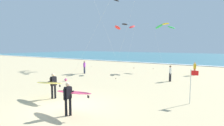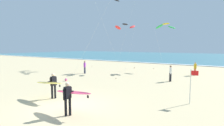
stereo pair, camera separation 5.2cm
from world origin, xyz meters
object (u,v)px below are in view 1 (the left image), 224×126
at_px(bystander_purple_top, 84,67).
at_px(beach_ball, 66,80).
at_px(bystander_white_top, 170,73).
at_px(lifeguard_flag, 191,83).
at_px(surfer_lead, 71,94).
at_px(kite_arc_charcoal_low, 125,26).
at_px(bystander_yellow_top, 195,69).
at_px(surfer_trailing, 51,83).
at_px(kite_arc_golden_mid, 165,26).

xyz_separation_m(bystander_purple_top, beach_ball, (1.82, -4.83, -0.67)).
bearing_deg(beach_ball, bystander_white_top, 32.19).
xyz_separation_m(lifeguard_flag, beach_ball, (-11.80, 0.93, -1.13)).
xyz_separation_m(surfer_lead, lifeguard_flag, (4.81, 5.18, 0.22)).
distance_m(kite_arc_charcoal_low, bystander_yellow_top, 10.37).
height_order(surfer_lead, surfer_trailing, same).
xyz_separation_m(surfer_lead, bystander_purple_top, (-8.81, 10.94, -0.24)).
relative_size(kite_arc_charcoal_low, bystander_white_top, 4.12).
height_order(kite_arc_charcoal_low, bystander_white_top, kite_arc_charcoal_low).
bearing_deg(bystander_purple_top, surfer_lead, -51.15).
bearing_deg(kite_arc_golden_mid, surfer_lead, -86.62).
distance_m(surfer_trailing, lifeguard_flag, 8.81).
xyz_separation_m(kite_arc_golden_mid, beach_ball, (-5.86, -13.08, -6.14)).
bearing_deg(kite_arc_golden_mid, kite_arc_charcoal_low, -140.62).
xyz_separation_m(bystander_white_top, lifeguard_flag, (3.02, -6.46, 0.45)).
height_order(kite_arc_charcoal_low, beach_ball, kite_arc_charcoal_low).
relative_size(surfer_trailing, bystander_purple_top, 1.56).
height_order(lifeguard_flag, beach_ball, lifeguard_flag).
bearing_deg(kite_arc_golden_mid, bystander_yellow_top, -26.80).
relative_size(kite_arc_golden_mid, kite_arc_charcoal_low, 1.02).
bearing_deg(bystander_purple_top, kite_arc_charcoal_low, 54.86).
height_order(surfer_lead, beach_ball, surfer_lead).
distance_m(bystander_yellow_top, bystander_purple_top, 13.45).
xyz_separation_m(bystander_white_top, bystander_purple_top, (-10.60, -0.70, 0.00)).
bearing_deg(beach_ball, surfer_lead, -41.14).
distance_m(bystander_white_top, bystander_purple_top, 10.62).
bearing_deg(bystander_purple_top, lifeguard_flag, -22.93).
bearing_deg(lifeguard_flag, kite_arc_golden_mid, 112.96).
height_order(surfer_trailing, bystander_yellow_top, surfer_trailing).
bearing_deg(lifeguard_flag, beach_ball, 175.50).
distance_m(surfer_lead, bystander_purple_top, 14.05).
bearing_deg(bystander_purple_top, kite_arc_golden_mid, 47.06).
bearing_deg(bystander_white_top, kite_arc_charcoal_low, 151.94).
bearing_deg(kite_arc_golden_mid, lifeguard_flag, -67.04).
relative_size(bystander_purple_top, beach_ball, 5.68).
height_order(surfer_trailing, kite_arc_golden_mid, kite_arc_golden_mid).
bearing_deg(beach_ball, bystander_yellow_top, 46.92).
xyz_separation_m(kite_arc_golden_mid, bystander_white_top, (2.92, -7.56, -5.46)).
relative_size(kite_arc_golden_mid, bystander_yellow_top, 4.20).
bearing_deg(bystander_yellow_top, bystander_purple_top, -153.19).
distance_m(kite_arc_charcoal_low, beach_ball, 11.30).
height_order(kite_arc_charcoal_low, bystander_purple_top, kite_arc_charcoal_low).
height_order(bystander_yellow_top, bystander_purple_top, same).
relative_size(kite_arc_golden_mid, lifeguard_flag, 3.18).
height_order(surfer_lead, lifeguard_flag, lifeguard_flag).
bearing_deg(kite_arc_charcoal_low, lifeguard_flag, -45.02).
distance_m(surfer_trailing, kite_arc_golden_mid, 18.80).
bearing_deg(surfer_trailing, bystander_yellow_top, 68.36).
bearing_deg(kite_arc_golden_mid, surfer_trailing, -96.13).
distance_m(kite_arc_charcoal_low, bystander_purple_top, 7.78).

